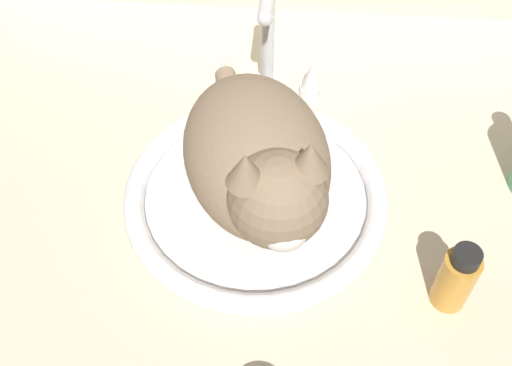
{
  "coord_description": "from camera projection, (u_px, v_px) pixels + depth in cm",
  "views": [
    {
      "loc": [
        0.91,
        -54.79,
        72.55
      ],
      "look_at": [
        -3.18,
        -3.08,
        7.0
      ],
      "focal_mm": 44.2,
      "sensor_mm": 36.0,
      "label": 1
    }
  ],
  "objects": [
    {
      "name": "cat",
      "position": [
        260.0,
        164.0,
        0.77
      ],
      "size": [
        24.93,
        37.18,
        19.29
      ],
      "color": "#8C755B",
      "rests_on": "sink_basin"
    },
    {
      "name": "amber_bottle",
      "position": [
        456.0,
        278.0,
        0.74
      ],
      "size": [
        4.37,
        4.37,
        10.36
      ],
      "color": "gold",
      "rests_on": "countertop"
    },
    {
      "name": "countertop",
      "position": [
        280.0,
        191.0,
        0.9
      ],
      "size": [
        120.24,
        80.17,
        3.0
      ],
      "primitive_type": "cube",
      "color": "beige",
      "rests_on": "ground"
    },
    {
      "name": "faucet",
      "position": [
        267.0,
        56.0,
        0.94
      ],
      "size": [
        16.77,
        10.34,
        20.79
      ],
      "color": "silver",
      "rests_on": "countertop"
    },
    {
      "name": "sink_basin",
      "position": [
        256.0,
        195.0,
        0.86
      ],
      "size": [
        36.05,
        36.05,
        2.82
      ],
      "color": "white",
      "rests_on": "countertop"
    }
  ]
}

